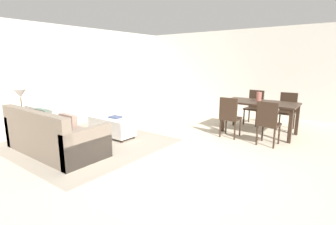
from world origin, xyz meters
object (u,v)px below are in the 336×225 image
at_px(couch, 53,137).
at_px(ottoman_table, 112,126).
at_px(book_on_ottoman, 115,117).
at_px(side_table, 23,118).
at_px(dining_chair_far_left, 255,105).
at_px(vase_centerpiece, 259,97).
at_px(table_lamp, 20,94).
at_px(dining_table, 260,106).
at_px(dining_chair_near_right, 268,121).
at_px(dining_chair_near_left, 229,115).
at_px(dining_chair_far_right, 287,109).

bearing_deg(couch, ottoman_table, 85.50).
bearing_deg(book_on_ottoman, side_table, -139.39).
relative_size(dining_chair_far_left, vase_centerpiece, 4.00).
bearing_deg(ottoman_table, table_lamp, -139.24).
bearing_deg(vase_centerpiece, table_lamp, -138.76).
height_order(dining_table, dining_chair_near_right, dining_chair_near_right).
distance_m(couch, side_table, 1.37).
bearing_deg(dining_table, book_on_ottoman, -138.36).
xyz_separation_m(dining_table, dining_chair_near_left, (-0.42, -0.77, -0.14)).
height_order(couch, table_lamp, table_lamp).
bearing_deg(table_lamp, side_table, 0.00).
height_order(side_table, dining_table, dining_table).
bearing_deg(side_table, couch, -3.13).
relative_size(dining_chair_near_right, dining_chair_far_right, 1.00).
height_order(couch, vase_centerpiece, vase_centerpiece).
distance_m(dining_table, dining_chair_near_left, 0.89).
distance_m(couch, dining_chair_near_right, 4.21).
height_order(dining_chair_near_right, dining_chair_far_left, same).
distance_m(side_table, dining_chair_far_left, 5.73).
relative_size(dining_chair_near_left, dining_chair_near_right, 1.00).
bearing_deg(table_lamp, dining_table, 41.26).
relative_size(couch, dining_chair_far_left, 2.30).
xyz_separation_m(side_table, vase_centerpiece, (4.03, 3.53, 0.42)).
bearing_deg(table_lamp, dining_chair_near_left, 37.47).
xyz_separation_m(ottoman_table, dining_chair_far_right, (3.04, 3.10, 0.27)).
bearing_deg(table_lamp, dining_chair_far_right, 44.13).
xyz_separation_m(dining_chair_near_right, book_on_ottoman, (-2.95, -1.42, -0.06)).
relative_size(dining_table, dining_chair_far_right, 1.78).
bearing_deg(side_table, dining_chair_near_right, 31.38).
height_order(table_lamp, dining_chair_far_left, table_lamp).
distance_m(couch, dining_table, 4.55).
bearing_deg(couch, vase_centerpiece, 53.47).
xyz_separation_m(dining_chair_near_left, dining_chair_far_right, (0.86, 1.58, 0.00)).
bearing_deg(vase_centerpiece, dining_chair_far_right, 60.52).
bearing_deg(dining_chair_near_right, dining_chair_far_right, 89.47).
xyz_separation_m(dining_table, vase_centerpiece, (-0.03, -0.03, 0.21)).
height_order(table_lamp, dining_chair_near_left, table_lamp).
height_order(dining_chair_near_left, vase_centerpiece, vase_centerpiece).
bearing_deg(dining_chair_near_right, couch, -138.07).
bearing_deg(ottoman_table, dining_chair_far_right, 45.63).
bearing_deg(table_lamp, vase_centerpiece, 41.24).
bearing_deg(dining_chair_near_left, book_on_ottoman, -145.00).
xyz_separation_m(ottoman_table, dining_chair_near_right, (3.02, 1.47, 0.27)).
bearing_deg(ottoman_table, couch, -94.50).
xyz_separation_m(side_table, dining_table, (4.06, 3.56, 0.21)).
bearing_deg(dining_chair_near_left, dining_chair_far_right, 61.35).
relative_size(dining_chair_near_left, dining_chair_far_right, 1.00).
xyz_separation_m(dining_table, dining_chair_far_left, (-0.39, 0.83, -0.14)).
distance_m(side_table, dining_table, 5.41).
relative_size(dining_chair_near_left, vase_centerpiece, 4.00).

